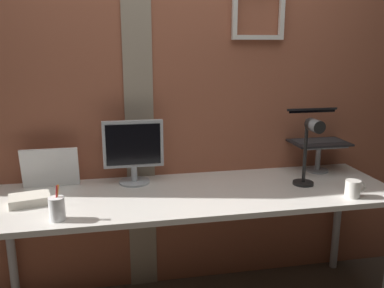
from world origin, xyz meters
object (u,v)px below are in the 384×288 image
Objects in this scene: monitor at (133,148)px; pen_cup at (57,209)px; whiteboard_panel at (50,168)px; laptop at (314,133)px; coffee_mug at (353,189)px; desk_lamp at (310,145)px.

monitor is 2.21× the size of pen_cup.
whiteboard_panel is 1.85× the size of pen_cup.
laptop is 0.56m from coffee_mug.
laptop is at bearing 85.98° from coffee_mug.
laptop is 0.40m from desk_lamp.
whiteboard_panel is at bearing 100.43° from pen_cup.
coffee_mug is (1.61, -0.48, -0.07)m from whiteboard_panel.
laptop is (1.17, 0.07, 0.03)m from monitor.
laptop is at bearing 18.81° from pen_cup.
pen_cup is (-1.35, -0.19, -0.19)m from desk_lamp.
desk_lamp is at bearing 131.86° from coffee_mug.
monitor is 0.62m from pen_cup.
coffee_mug is (1.52, -0.00, -0.01)m from pen_cup.
laptop is 2.08× the size of pen_cup.
laptop is 1.65m from whiteboard_panel.
laptop reaches higher than whiteboard_panel.
desk_lamp reaches higher than laptop.
monitor is at bearing 157.95° from coffee_mug.
pen_cup is at bearing 179.99° from coffee_mug.
laptop is 1.65m from pen_cup.
laptop reaches higher than coffee_mug.
desk_lamp reaches higher than whiteboard_panel.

